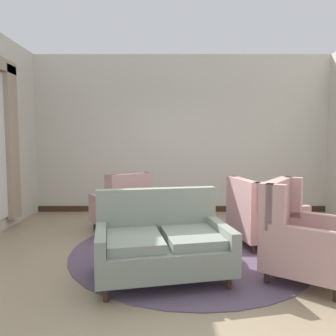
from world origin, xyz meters
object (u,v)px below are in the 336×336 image
at_px(armchair_near_sideboard, 123,208).
at_px(coffee_table, 179,227).
at_px(settee, 162,242).
at_px(porcelain_vase, 182,209).
at_px(armchair_near_window, 300,238).
at_px(armchair_far_left, 261,217).
at_px(side_table, 264,206).

bearing_deg(armchair_near_sideboard, coffee_table, 94.91).
bearing_deg(settee, porcelain_vase, 59.71).
relative_size(porcelain_vase, armchair_near_window, 0.27).
height_order(coffee_table, armchair_far_left, armchair_far_left).
distance_m(porcelain_vase, settee, 0.80).
height_order(coffee_table, porcelain_vase, porcelain_vase).
bearing_deg(porcelain_vase, armchair_near_window, -31.05).
xyz_separation_m(porcelain_vase, armchair_far_left, (1.17, 0.38, -0.20)).
bearing_deg(side_table, settee, -131.43).
distance_m(settee, armchair_near_sideboard, 1.82).
xyz_separation_m(coffee_table, porcelain_vase, (0.04, 0.04, 0.24)).
xyz_separation_m(armchair_near_sideboard, armchair_near_window, (2.20, -1.72, 0.03)).
distance_m(armchair_far_left, side_table, 0.90).
height_order(armchair_near_window, side_table, armchair_near_window).
xyz_separation_m(coffee_table, armchair_near_window, (1.30, -0.72, 0.07)).
relative_size(settee, armchair_near_sideboard, 1.38).
relative_size(coffee_table, settee, 0.49).
height_order(settee, armchair_near_sideboard, armchair_near_sideboard).
bearing_deg(armchair_near_sideboard, porcelain_vase, 97.16).
bearing_deg(side_table, porcelain_vase, -140.20).
xyz_separation_m(armchair_near_sideboard, side_table, (2.41, 0.27, -0.02)).
distance_m(porcelain_vase, armchair_far_left, 1.25).
distance_m(porcelain_vase, armchair_near_window, 1.48).
distance_m(porcelain_vase, side_table, 1.93).
relative_size(armchair_near_sideboard, armchair_near_window, 0.99).
height_order(settee, armchair_near_window, armchair_near_window).
relative_size(settee, armchair_far_left, 1.53).
relative_size(porcelain_vase, armchair_near_sideboard, 0.27).
relative_size(coffee_table, armchair_near_sideboard, 0.67).
relative_size(coffee_table, armchair_far_left, 0.75).
bearing_deg(settee, side_table, 37.30).
xyz_separation_m(armchair_near_window, side_table, (0.21, 1.99, -0.05)).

